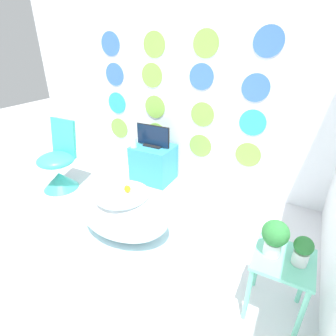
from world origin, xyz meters
name	(u,v)px	position (x,y,z in m)	size (l,w,h in m)	color
ground_plane	(53,286)	(0.00, 0.00, 0.00)	(12.00, 12.00, 0.00)	silver
wall_back_dotted	(177,80)	(0.00, 2.15, 1.30)	(4.72, 0.05, 2.60)	white
rug	(119,235)	(0.09, 0.73, 0.00)	(1.24, 0.71, 0.01)	silver
bathtub	(124,212)	(0.11, 0.81, 0.23)	(0.95, 0.63, 0.46)	white
rubber_duck	(127,188)	(0.15, 0.84, 0.50)	(0.06, 0.07, 0.08)	yellow
chair	(59,169)	(-1.15, 1.12, 0.27)	(0.46, 0.46, 0.88)	#38B2A3
tv_cabinet	(153,163)	(-0.20, 1.89, 0.25)	(0.52, 0.43, 0.49)	#389ED6
tv	(153,137)	(-0.20, 1.89, 0.62)	(0.47, 0.12, 0.28)	black
vase	(133,142)	(-0.41, 1.74, 0.56)	(0.08, 0.08, 0.16)	white
side_table	(281,270)	(1.55, 0.62, 0.39)	(0.37, 0.37, 0.50)	#72D8B7
potted_plant_left	(275,236)	(1.47, 0.62, 0.65)	(0.17, 0.17, 0.25)	white
potted_plant_right	(303,250)	(1.64, 0.62, 0.61)	(0.12, 0.12, 0.20)	white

